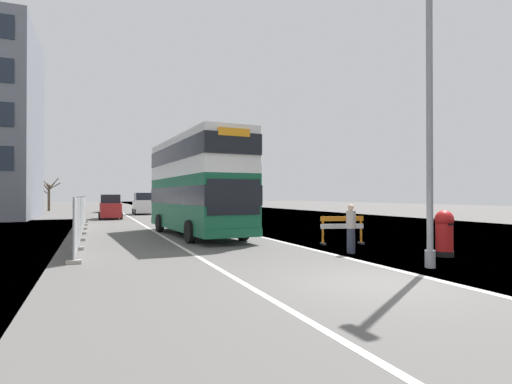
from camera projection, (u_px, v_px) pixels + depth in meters
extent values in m
cube|color=#565451|center=(377.00, 285.00, 9.71)|extent=(140.00, 280.00, 0.10)
cube|color=#B2AFA8|center=(428.00, 278.00, 10.28)|extent=(0.24, 196.00, 0.01)
cube|color=silver|center=(261.00, 294.00, 8.62)|extent=(0.16, 168.00, 0.01)
cube|color=#145638|center=(196.00, 203.00, 21.19)|extent=(3.15, 10.39, 2.62)
cube|color=silver|center=(196.00, 174.00, 21.20)|extent=(3.15, 10.39, 0.40)
cube|color=silver|center=(196.00, 154.00, 21.21)|extent=(3.12, 10.29, 1.59)
cube|color=black|center=(196.00, 195.00, 21.19)|extent=(3.19, 10.50, 0.84)
cube|color=black|center=(196.00, 154.00, 21.21)|extent=(3.17, 10.45, 0.87)
cube|color=black|center=(234.00, 197.00, 16.54)|extent=(2.29, 0.21, 1.44)
cube|color=orange|center=(234.00, 132.00, 16.56)|extent=(1.37, 0.15, 0.32)
cube|color=#145638|center=(196.00, 225.00, 21.18)|extent=(3.19, 10.50, 0.36)
cylinder|color=black|center=(190.00, 232.00, 17.77)|extent=(0.37, 1.02, 1.00)
cylinder|color=black|center=(243.00, 230.00, 18.84)|extent=(0.37, 1.02, 1.00)
cylinder|color=black|center=(160.00, 223.00, 23.19)|extent=(0.37, 1.02, 1.00)
cylinder|color=black|center=(202.00, 222.00, 24.26)|extent=(0.37, 1.02, 1.00)
cylinder|color=gray|center=(430.00, 101.00, 11.75)|extent=(0.18, 0.18, 9.49)
cylinder|color=gray|center=(430.00, 259.00, 11.71)|extent=(0.29, 0.29, 0.50)
cylinder|color=black|center=(444.00, 254.00, 13.88)|extent=(0.60, 0.60, 0.18)
cylinder|color=red|center=(444.00, 235.00, 13.88)|extent=(0.56, 0.56, 1.06)
sphere|color=red|center=(444.00, 220.00, 13.89)|extent=(0.62, 0.62, 0.62)
cube|color=black|center=(451.00, 224.00, 13.62)|extent=(0.22, 0.03, 0.07)
cube|color=orange|center=(342.00, 219.00, 17.33)|extent=(1.82, 0.51, 0.20)
cube|color=white|center=(342.00, 226.00, 17.33)|extent=(1.82, 0.51, 0.20)
cube|color=orange|center=(323.00, 232.00, 17.21)|extent=(0.08, 0.08, 1.08)
cube|color=black|center=(323.00, 244.00, 17.21)|extent=(0.24, 0.46, 0.08)
cube|color=orange|center=(361.00, 231.00, 17.45)|extent=(0.08, 0.08, 1.08)
cube|color=black|center=(361.00, 243.00, 17.44)|extent=(0.24, 0.46, 0.08)
cube|color=#A8AAAD|center=(76.00, 227.00, 13.91)|extent=(0.04, 3.26, 1.91)
cube|color=#A8AAAD|center=(79.00, 221.00, 17.08)|extent=(0.04, 3.26, 1.91)
cube|color=#A8AAAD|center=(81.00, 217.00, 20.24)|extent=(0.04, 3.26, 1.91)
cube|color=#A8AAAD|center=(83.00, 214.00, 23.40)|extent=(0.04, 3.26, 1.91)
cube|color=#A8AAAD|center=(84.00, 212.00, 26.56)|extent=(0.04, 3.26, 1.91)
cube|color=#A8AAAD|center=(85.00, 210.00, 29.72)|extent=(0.04, 3.26, 1.91)
cylinder|color=#939699|center=(74.00, 231.00, 12.33)|extent=(0.06, 0.06, 2.01)
cube|color=gray|center=(74.00, 262.00, 12.33)|extent=(0.44, 0.20, 0.12)
cylinder|color=#939699|center=(78.00, 223.00, 15.49)|extent=(0.06, 0.06, 2.01)
cube|color=gray|center=(77.00, 249.00, 15.49)|extent=(0.44, 0.20, 0.12)
cylinder|color=#939699|center=(80.00, 219.00, 18.66)|extent=(0.06, 0.06, 2.01)
cube|color=gray|center=(80.00, 240.00, 18.65)|extent=(0.44, 0.20, 0.12)
cylinder|color=#939699|center=(82.00, 215.00, 21.82)|extent=(0.06, 0.06, 2.01)
cube|color=gray|center=(82.00, 233.00, 21.81)|extent=(0.44, 0.20, 0.12)
cylinder|color=#939699|center=(83.00, 213.00, 24.98)|extent=(0.06, 0.06, 2.01)
cube|color=gray|center=(83.00, 228.00, 24.97)|extent=(0.44, 0.20, 0.12)
cylinder|color=#939699|center=(84.00, 211.00, 28.14)|extent=(0.06, 0.06, 2.01)
cube|color=gray|center=(84.00, 225.00, 28.13)|extent=(0.44, 0.20, 0.12)
cylinder|color=#939699|center=(85.00, 209.00, 31.30)|extent=(0.06, 0.06, 2.01)
cube|color=gray|center=(85.00, 222.00, 31.29)|extent=(0.44, 0.20, 0.12)
cube|color=maroon|center=(110.00, 210.00, 36.22)|extent=(1.72, 3.88, 1.21)
cube|color=black|center=(110.00, 199.00, 36.23)|extent=(1.58, 2.13, 0.75)
cylinder|color=black|center=(120.00, 215.00, 37.66)|extent=(0.20, 0.60, 0.60)
cylinder|color=black|center=(100.00, 215.00, 37.02)|extent=(0.20, 0.60, 0.60)
cylinder|color=black|center=(121.00, 216.00, 35.42)|extent=(0.20, 0.60, 0.60)
cylinder|color=black|center=(100.00, 216.00, 34.79)|extent=(0.20, 0.60, 0.60)
cube|color=silver|center=(143.00, 206.00, 45.25)|extent=(1.86, 4.41, 1.38)
cube|color=black|center=(143.00, 196.00, 45.26)|extent=(1.71, 2.42, 0.79)
cylinder|color=black|center=(150.00, 211.00, 46.86)|extent=(0.20, 0.60, 0.60)
cylinder|color=black|center=(133.00, 211.00, 46.18)|extent=(0.20, 0.60, 0.60)
cylinder|color=black|center=(153.00, 212.00, 44.32)|extent=(0.20, 0.60, 0.60)
cylinder|color=black|center=(135.00, 212.00, 43.64)|extent=(0.20, 0.60, 0.60)
cube|color=gray|center=(109.00, 206.00, 50.61)|extent=(1.75, 4.20, 1.10)
cube|color=black|center=(109.00, 198.00, 50.62)|extent=(1.61, 2.31, 0.82)
cylinder|color=black|center=(116.00, 209.00, 52.14)|extent=(0.20, 0.60, 0.60)
cylinder|color=black|center=(101.00, 210.00, 51.49)|extent=(0.20, 0.60, 0.60)
cylinder|color=black|center=(117.00, 210.00, 49.72)|extent=(0.20, 0.60, 0.60)
cylinder|color=black|center=(102.00, 210.00, 49.07)|extent=(0.20, 0.60, 0.60)
cylinder|color=#4C3D2D|center=(3.00, 183.00, 40.93)|extent=(1.36, 0.34, 1.53)
cylinder|color=#4C3D2D|center=(49.00, 198.00, 55.06)|extent=(0.32, 0.32, 3.49)
cylinder|color=#4C3D2D|center=(55.00, 186.00, 55.25)|extent=(1.48, 0.31, 0.96)
cylinder|color=#4C3D2D|center=(52.00, 187.00, 55.50)|extent=(0.75, 0.84, 1.12)
cylinder|color=#4C3D2D|center=(48.00, 187.00, 55.43)|extent=(0.45, 1.03, 1.03)
cylinder|color=#4C3D2D|center=(42.00, 190.00, 55.09)|extent=(1.74, 0.81, 1.34)
cylinder|color=#4C3D2D|center=(44.00, 181.00, 54.59)|extent=(1.30, 0.75, 2.03)
cylinder|color=#4C3D2D|center=(46.00, 187.00, 54.22)|extent=(0.79, 1.72, 1.14)
cylinder|color=#4C3D2D|center=(54.00, 183.00, 54.76)|extent=(1.38, 1.32, 1.47)
cylinder|color=#2D3342|center=(351.00, 241.00, 14.65)|extent=(0.29, 0.29, 0.89)
cylinder|color=#B2A89E|center=(351.00, 219.00, 14.66)|extent=(0.34, 0.34, 0.64)
sphere|color=beige|center=(351.00, 207.00, 14.66)|extent=(0.22, 0.22, 0.22)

